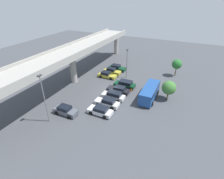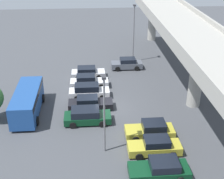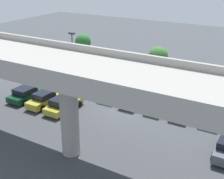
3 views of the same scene
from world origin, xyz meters
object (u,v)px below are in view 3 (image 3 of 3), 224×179
parked_car_1 (213,114)px  parked_car_5 (116,90)px  parked_car_2 (185,107)px  tree_front_left (158,57)px  parked_car_3 (160,101)px  parked_car_8 (27,93)px  shuttle_bus (156,72)px  parked_car_7 (45,99)px  tree_front_right (83,42)px  parked_car_4 (136,97)px  lamp_post_mid_lot (73,58)px  parked_car_6 (63,104)px  traffic_cone (132,90)px

parked_car_1 → parked_car_5: bearing=-91.0°
parked_car_2 → tree_front_left: (7.31, -9.94, 1.89)m
parked_car_3 → parked_car_8: parked_car_3 is taller
shuttle_bus → parked_car_7: bearing=-122.9°
parked_car_5 → parked_car_8: 10.21m
parked_car_3 → tree_front_right: (17.11, -9.74, 2.39)m
parked_car_3 → parked_car_4: size_ratio=0.97×
tree_front_left → lamp_post_mid_lot: bearing=62.0°
parked_car_6 → parked_car_7: parked_car_7 is taller
tree_front_right → parked_car_6: bearing=118.7°
parked_car_6 → tree_front_right: 17.93m
parked_car_1 → tree_front_right: tree_front_right is taller
parked_car_7 → traffic_cone: parked_car_7 is taller
tree_front_right → parked_car_1: bearing=156.9°
shuttle_bus → tree_front_left: size_ratio=1.95×
shuttle_bus → tree_front_right: size_ratio=1.77×
parked_car_6 → lamp_post_mid_lot: bearing=23.5°
parked_car_7 → lamp_post_mid_lot: (-0.67, -4.38, 3.63)m
lamp_post_mid_lot → shuttle_bus: bearing=-132.7°
parked_car_8 → tree_front_right: size_ratio=1.10×
tree_front_left → traffic_cone: size_ratio=5.73×
parked_car_6 → parked_car_8: size_ratio=0.96×
parked_car_6 → tree_front_left: (-4.03, -15.77, 1.92)m
parked_car_2 → shuttle_bus: bearing=-137.2°
parked_car_8 → shuttle_bus: 16.24m
tree_front_left → parked_car_5: bearing=83.3°
parked_car_2 → parked_car_8: parked_car_2 is taller
tree_front_left → tree_front_right: (12.57, 0.20, 0.54)m
parked_car_8 → lamp_post_mid_lot: size_ratio=0.66×
parked_car_2 → lamp_post_mid_lot: 13.84m
tree_front_right → traffic_cone: bearing=149.0°
tree_front_right → traffic_cone: (-12.61, 7.56, -2.83)m
parked_car_4 → parked_car_6: 8.12m
traffic_cone → parked_car_6: bearing=63.1°
parked_car_3 → parked_car_7: 12.57m
parked_car_8 → tree_front_left: size_ratio=1.21×
parked_car_7 → tree_front_right: 16.72m
parked_car_3 → shuttle_bus: size_ratio=0.61×
parked_car_3 → tree_front_left: 11.08m
traffic_cone → tree_front_right: bearing=-31.0°
parked_car_8 → tree_front_left: tree_front_left is taller
parked_car_7 → shuttle_bus: size_ratio=0.60×
parked_car_1 → parked_car_7: parked_car_7 is taller
parked_car_7 → tree_front_right: bearing=21.0°
shuttle_bus → lamp_post_mid_lot: lamp_post_mid_lot is taller
parked_car_1 → parked_car_5: parked_car_5 is taller
parked_car_4 → parked_car_5: parked_car_5 is taller
lamp_post_mid_lot → tree_front_left: lamp_post_mid_lot is taller
parked_car_4 → shuttle_bus: size_ratio=0.62×
parked_car_3 → parked_car_8: bearing=-68.5°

